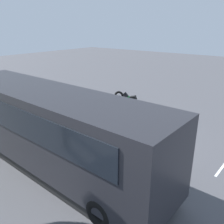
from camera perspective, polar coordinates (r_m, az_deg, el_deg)
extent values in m
plane|color=#4C4C51|center=(12.38, 4.67, -6.71)|extent=(80.00, 80.00, 0.00)
cube|color=#26262B|center=(9.81, -15.08, -2.90)|extent=(10.94, 2.77, 2.80)
cube|color=black|center=(10.34, -9.67, 2.02)|extent=(9.14, 0.27, 1.01)
cube|color=black|center=(9.01, -21.93, -1.93)|extent=(9.14, 0.27, 1.01)
cube|color=#198C3F|center=(10.73, -9.34, -3.69)|extent=(9.57, 0.27, 0.28)
cube|color=black|center=(10.53, -14.28, -11.08)|extent=(10.06, 2.55, 0.45)
torus|color=black|center=(13.88, -20.03, -2.62)|extent=(1.01, 0.34, 1.00)
torus|color=black|center=(8.82, 7.42, -15.13)|extent=(1.01, 0.34, 1.00)
torus|color=black|center=(7.41, -2.92, -23.01)|extent=(1.01, 0.34, 1.00)
cylinder|color=black|center=(11.77, -2.24, -5.61)|extent=(0.13, 0.13, 0.76)
cube|color=black|center=(11.98, -2.07, -7.34)|extent=(0.12, 0.27, 0.10)
cylinder|color=black|center=(11.67, -1.69, -5.85)|extent=(0.13, 0.13, 0.76)
cube|color=black|center=(11.88, -1.53, -7.59)|extent=(0.12, 0.27, 0.10)
cube|color=navy|center=(11.43, -2.01, -2.57)|extent=(0.40, 0.31, 0.64)
cylinder|color=navy|center=(11.59, -2.84, -2.18)|extent=(0.10, 0.10, 0.60)
sphere|color=tan|center=(11.71, -2.81, -3.55)|extent=(0.10, 0.10, 0.09)
cylinder|color=navy|center=(11.27, -1.16, -2.82)|extent=(0.10, 0.10, 0.60)
sphere|color=tan|center=(11.39, -1.15, -4.22)|extent=(0.10, 0.10, 0.09)
sphere|color=tan|center=(11.27, -2.03, -0.44)|extent=(0.25, 0.25, 0.23)
cylinder|color=black|center=(12.27, -5.41, -4.47)|extent=(0.12, 0.12, 0.80)
cube|color=black|center=(12.48, -5.23, -6.24)|extent=(0.11, 0.26, 0.10)
cylinder|color=black|center=(12.17, -4.84, -4.66)|extent=(0.12, 0.12, 0.80)
cube|color=black|center=(12.39, -4.66, -6.44)|extent=(0.11, 0.26, 0.10)
cube|color=navy|center=(11.94, -5.24, -1.37)|extent=(0.39, 0.30, 0.66)
cylinder|color=navy|center=(12.08, -6.10, -1.06)|extent=(0.09, 0.09, 0.63)
sphere|color=tan|center=(12.20, -6.04, -2.44)|extent=(0.09, 0.09, 0.09)
cylinder|color=navy|center=(11.78, -4.36, -1.55)|extent=(0.09, 0.09, 0.63)
sphere|color=tan|center=(11.90, -4.32, -2.96)|extent=(0.09, 0.09, 0.09)
sphere|color=tan|center=(11.77, -5.31, 0.77)|extent=(0.25, 0.25, 0.24)
cylinder|color=#473823|center=(12.97, -8.26, -3.35)|extent=(0.12, 0.12, 0.75)
cube|color=black|center=(13.16, -8.04, -4.93)|extent=(0.11, 0.26, 0.10)
cylinder|color=#473823|center=(12.86, -7.78, -3.54)|extent=(0.12, 0.12, 0.75)
cube|color=black|center=(13.05, -7.57, -5.13)|extent=(0.11, 0.26, 0.10)
cube|color=silver|center=(12.66, -8.17, -0.59)|extent=(0.39, 0.29, 0.62)
cylinder|color=silver|center=(12.82, -8.90, -0.29)|extent=(0.09, 0.09, 0.59)
sphere|color=tan|center=(12.92, -8.83, -1.52)|extent=(0.09, 0.09, 0.09)
cylinder|color=silver|center=(12.48, -7.42, -0.77)|extent=(0.09, 0.09, 0.59)
sphere|color=tan|center=(12.59, -7.36, -2.03)|extent=(0.09, 0.09, 0.09)
sphere|color=tan|center=(12.51, -8.27, 1.31)|extent=(0.23, 0.23, 0.23)
torus|color=black|center=(11.48, -6.42, -7.35)|extent=(0.60, 0.13, 0.60)
cylinder|color=silver|center=(11.48, -6.42, -7.35)|extent=(0.12, 0.10, 0.12)
torus|color=black|center=(10.62, -0.74, -9.63)|extent=(0.60, 0.13, 0.60)
cylinder|color=silver|center=(10.62, -0.74, -9.63)|extent=(0.12, 0.12, 0.12)
cylinder|color=silver|center=(11.30, -6.30, -5.85)|extent=(0.31, 0.06, 0.67)
cube|color=#198C33|center=(10.93, -4.02, -6.82)|extent=(0.84, 0.28, 0.36)
cube|color=black|center=(10.62, -2.10, -7.31)|extent=(0.52, 0.22, 0.20)
cylinder|color=silver|center=(10.72, -3.05, -8.64)|extent=(0.45, 0.08, 0.08)
cylinder|color=black|center=(11.14, -6.18, -4.53)|extent=(0.04, 0.58, 0.04)
torus|color=black|center=(15.04, 5.01, -0.51)|extent=(0.61, 0.31, 0.60)
cylinder|color=silver|center=(15.04, 5.01, -0.51)|extent=(0.15, 0.13, 0.12)
torus|color=black|center=(14.95, 1.68, 3.91)|extent=(0.84, 0.39, 0.85)
cylinder|color=silver|center=(14.95, 1.68, 3.91)|extent=(0.15, 0.15, 0.12)
cylinder|color=silver|center=(14.90, 5.91, 0.33)|extent=(0.67, 0.27, 0.27)
cube|color=#198C33|center=(14.85, 4.47, 2.14)|extent=(0.86, 0.52, 0.87)
cube|color=black|center=(14.81, 3.50, 3.72)|extent=(0.53, 0.36, 0.53)
cylinder|color=silver|center=(15.04, 3.19, 2.97)|extent=(0.36, 0.19, 0.40)
cylinder|color=black|center=(14.78, 6.69, 1.09)|extent=(0.21, 0.56, 0.04)
cube|color=black|center=(14.74, 5.15, 2.96)|extent=(0.55, 0.47, 0.52)
sphere|color=black|center=(14.70, 6.63, 2.07)|extent=(0.33, 0.33, 0.26)
cylinder|color=black|center=(14.59, 5.64, 1.86)|extent=(0.46, 0.23, 0.20)
cylinder|color=black|center=(14.68, 3.61, 2.65)|extent=(0.38, 0.21, 0.33)
cylinder|color=black|center=(14.92, 6.00, 2.26)|extent=(0.46, 0.23, 0.20)
cylinder|color=black|center=(15.01, 4.01, 3.03)|extent=(0.38, 0.21, 0.33)
cube|color=white|center=(12.68, 14.79, -6.66)|extent=(0.26, 4.23, 0.01)
cube|color=white|center=(13.79, 4.83, -3.79)|extent=(0.26, 4.33, 0.01)
cube|color=white|center=(15.28, -3.37, -1.33)|extent=(0.24, 3.80, 0.01)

